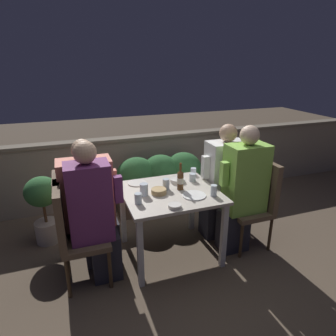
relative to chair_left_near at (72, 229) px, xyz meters
The scene contains 25 objects.
ground_plane 1.10m from the chair_left_near, ahead, with size 16.00×16.00×0.00m, color brown.
parapet_wall 1.79m from the chair_left_near, 58.14° to the left, with size 9.00×0.18×0.93m.
dining_table 0.96m from the chair_left_near, ahead, with size 0.92×0.84×0.71m.
planter_hedge 1.64m from the chair_left_near, 43.99° to the left, with size 1.17×0.47×0.75m.
chair_left_near is the anchor object (origin of this frame).
person_purple_stripe 0.23m from the chair_left_near, ahead, with size 0.47×0.26×1.32m.
chair_left_far 0.25m from the chair_left_near, 90.98° to the left, with size 0.42×0.41×0.95m.
person_coral_top 0.32m from the chair_left_near, 51.42° to the left, with size 0.52×0.26×1.27m.
chair_right_near 1.87m from the chair_left_near, ahead, with size 0.42×0.41×0.95m.
person_green_blouse 1.68m from the chair_left_near, ahead, with size 0.49×0.26×1.34m.
chair_right_far 1.85m from the chair_left_near, ahead, with size 0.42×0.41×0.95m.
person_white_polo 1.65m from the chair_left_near, 10.42° to the left, with size 0.49×0.26×1.29m.
beer_bottle 1.10m from the chair_left_near, ahead, with size 0.06×0.06×0.28m.
plate_0 0.83m from the chair_left_near, 31.92° to the left, with size 0.20×0.20×0.01m.
plate_1 1.13m from the chair_left_near, ahead, with size 0.23×0.23×0.01m.
bowl_0 0.85m from the chair_left_near, ahead, with size 0.15×0.15×0.05m.
bowl_1 1.16m from the chair_left_near, 16.09° to the left, with size 0.16×0.16×0.04m.
bowl_2 0.91m from the chair_left_near, 13.27° to the right, with size 0.12×0.12×0.03m.
glass_cup_0 0.62m from the chair_left_near, ahead, with size 0.07×0.07×0.10m.
glass_cup_1 1.32m from the chair_left_near, ahead, with size 0.06×0.06×0.11m.
glass_cup_2 0.73m from the chair_left_near, 10.95° to the left, with size 0.08×0.08×0.12m.
glass_cup_3 1.31m from the chair_left_near, 13.24° to the left, with size 0.07×0.07×0.08m.
glass_cup_4 1.43m from the chair_left_near, 19.02° to the left, with size 0.06×0.06×0.08m.
glass_cup_5 0.97m from the chair_left_near, 11.40° to the left, with size 0.07×0.07×0.11m.
potted_plant 0.84m from the chair_left_near, 108.23° to the left, with size 0.36×0.36×0.77m.
Camera 1 is at (-0.92, -2.50, 1.92)m, focal length 32.00 mm.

